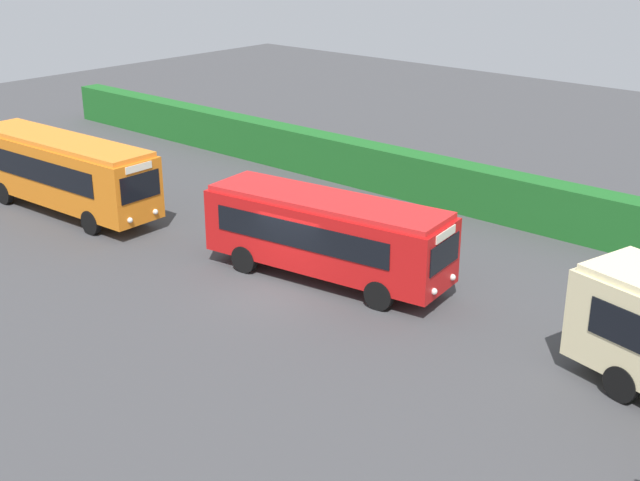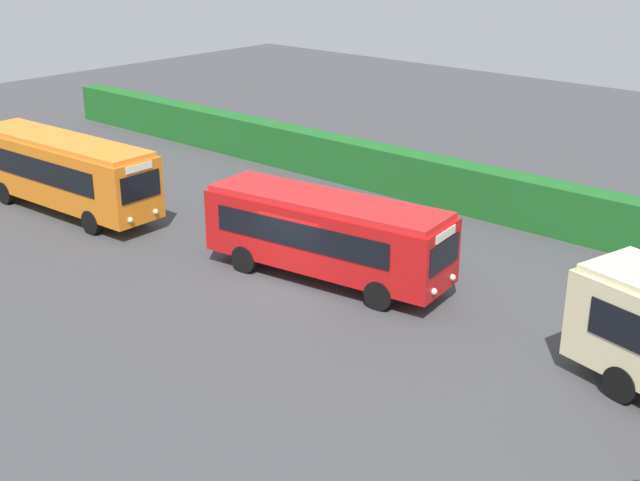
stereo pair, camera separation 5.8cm
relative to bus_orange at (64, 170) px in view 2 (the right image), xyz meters
The scene contains 5 objects.
ground_plane 12.69m from the bus_orange, ahead, with size 85.75×85.75×0.00m, color #424244.
bus_orange is the anchor object (origin of this frame).
bus_red 13.26m from the bus_orange, ahead, with size 9.23×3.59×2.99m.
person_left 14.73m from the bus_orange, 20.82° to the left, with size 0.47×0.52×1.65m.
hedge_row 17.00m from the bus_orange, 42.37° to the left, with size 54.88×1.21×2.05m, color #1E6323.
Camera 2 is at (18.37, -18.57, 11.86)m, focal length 47.22 mm.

